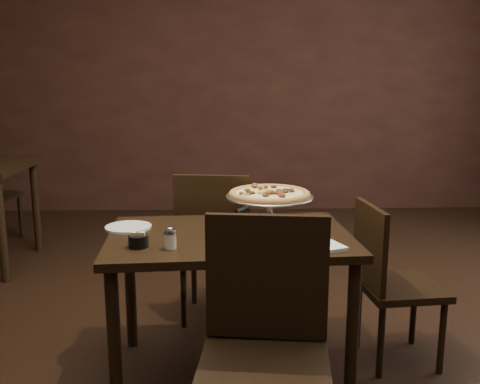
{
  "coord_description": "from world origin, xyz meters",
  "views": [
    {
      "loc": [
        -0.08,
        -2.33,
        1.41
      ],
      "look_at": [
        0.01,
        0.13,
        0.9
      ],
      "focal_mm": 40.0,
      "sensor_mm": 36.0,
      "label": 1
    }
  ],
  "objects": [
    {
      "name": "parmesan_shaker",
      "position": [
        -0.3,
        -0.13,
        0.75
      ],
      "size": [
        0.05,
        0.05,
        0.1
      ],
      "color": "beige",
      "rests_on": "dining_table"
    },
    {
      "name": "room",
      "position": [
        0.06,
        0.03,
        1.4
      ],
      "size": [
        6.04,
        7.04,
        2.84
      ],
      "color": "black",
      "rests_on": "ground"
    },
    {
      "name": "packet_caddy",
      "position": [
        -0.44,
        -0.11,
        0.73
      ],
      "size": [
        0.09,
        0.09,
        0.07
      ],
      "rotation": [
        0.0,
        0.0,
        -0.05
      ],
      "color": "black",
      "rests_on": "dining_table"
    },
    {
      "name": "serving_spatula",
      "position": [
        0.01,
        -0.03,
        0.85
      ],
      "size": [
        0.15,
        0.15,
        0.02
      ],
      "rotation": [
        0.0,
        0.0,
        -0.46
      ],
      "color": "silver",
      "rests_on": "pizza_stand"
    },
    {
      "name": "pepper_flake_shaker",
      "position": [
        -0.04,
        -0.15,
        0.76
      ],
      "size": [
        0.06,
        0.06,
        0.11
      ],
      "color": "maroon",
      "rests_on": "dining_table"
    },
    {
      "name": "napkin_stack",
      "position": [
        0.36,
        -0.15,
        0.71
      ],
      "size": [
        0.19,
        0.19,
        0.02
      ],
      "primitive_type": "cube",
      "rotation": [
        0.0,
        0.0,
        0.38
      ],
      "color": "white",
      "rests_on": "dining_table"
    },
    {
      "name": "plate_left",
      "position": [
        -0.53,
        0.2,
        0.71
      ],
      "size": [
        0.22,
        0.22,
        0.01
      ],
      "primitive_type": "cylinder",
      "color": "white",
      "rests_on": "dining_table"
    },
    {
      "name": "dining_table",
      "position": [
        -0.04,
        0.08,
        0.61
      ],
      "size": [
        1.17,
        0.82,
        0.71
      ],
      "rotation": [
        0.0,
        0.0,
        0.06
      ],
      "color": "black",
      "rests_on": "ground"
    },
    {
      "name": "plate_near",
      "position": [
        0.14,
        -0.19,
        0.71
      ],
      "size": [
        0.21,
        0.21,
        0.01
      ],
      "primitive_type": "cylinder",
      "color": "white",
      "rests_on": "dining_table"
    },
    {
      "name": "chair_far",
      "position": [
        -0.12,
        0.66,
        0.49
      ],
      "size": [
        0.47,
        0.47,
        0.91
      ],
      "rotation": [
        0.0,
        0.0,
        3.02
      ],
      "color": "black",
      "rests_on": "ground"
    },
    {
      "name": "pizza_stand",
      "position": [
        0.16,
        0.27,
        0.85
      ],
      "size": [
        0.44,
        0.44,
        0.18
      ],
      "color": "silver",
      "rests_on": "dining_table"
    },
    {
      "name": "chair_side",
      "position": [
        0.75,
        0.16,
        0.45
      ],
      "size": [
        0.42,
        0.42,
        0.82
      ],
      "rotation": [
        0.0,
        0.0,
        1.67
      ],
      "color": "black",
      "rests_on": "ground"
    },
    {
      "name": "chair_near",
      "position": [
        0.07,
        -0.64,
        0.52
      ],
      "size": [
        0.49,
        0.49,
        0.95
      ],
      "rotation": [
        0.0,
        0.0,
        -0.12
      ],
      "color": "black",
      "rests_on": "ground"
    }
  ]
}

